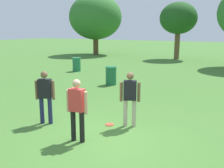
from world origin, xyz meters
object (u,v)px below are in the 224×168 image
object	(u,v)px
person_catcher	(130,96)
person_bystander	(77,106)
tree_broad_center	(178,19)
person_thrower	(45,94)
tree_tall_left	(95,17)
trash_can_beside_table	(111,76)
trash_can_further_along	(77,64)
frisbee	(109,125)

from	to	relation	value
person_catcher	person_bystander	size ratio (longest dim) A/B	1.00
tree_broad_center	person_catcher	bearing A→B (deg)	-77.71
person_thrower	tree_tall_left	bearing A→B (deg)	119.61
person_catcher	tree_tall_left	xyz separation A→B (m)	(-13.55, 18.67, 3.28)
person_catcher	trash_can_beside_table	size ratio (longest dim) A/B	1.71
person_catcher	trash_can_further_along	size ratio (longest dim) A/B	1.71
person_thrower	person_catcher	size ratio (longest dim) A/B	1.00
frisbee	person_thrower	bearing A→B (deg)	-154.09
person_thrower	trash_can_beside_table	world-z (taller)	person_thrower
person_thrower	person_bystander	size ratio (longest dim) A/B	1.00
trash_can_beside_table	trash_can_further_along	bearing A→B (deg)	148.08
trash_can_beside_table	tree_tall_left	size ratio (longest dim) A/B	0.14
frisbee	person_bystander	bearing A→B (deg)	-94.60
person_catcher	frisbee	xyz separation A→B (m)	(-0.57, -0.23, -0.93)
person_thrower	person_catcher	xyz separation A→B (m)	(2.33, 1.08, 0.00)
trash_can_beside_table	tree_tall_left	distance (m)	17.42
person_catcher	trash_can_further_along	bearing A→B (deg)	135.84
person_bystander	tree_tall_left	bearing A→B (deg)	122.36
person_catcher	person_thrower	bearing A→B (deg)	-155.12
person_catcher	person_bystander	xyz separation A→B (m)	(-0.69, -1.65, 0.00)
person_catcher	frisbee	distance (m)	1.11
person_thrower	trash_can_further_along	size ratio (longest dim) A/B	1.71
person_bystander	frisbee	xyz separation A→B (m)	(0.11, 1.42, -0.93)
person_thrower	tree_tall_left	xyz separation A→B (m)	(-11.22, 19.75, 3.28)
person_bystander	trash_can_further_along	xyz separation A→B (m)	(-7.17, 9.28, -0.46)
trash_can_further_along	tree_broad_center	xyz separation A→B (m)	(3.80, 11.01, 3.39)
trash_can_further_along	tree_tall_left	bearing A→B (deg)	117.30
person_thrower	tree_broad_center	world-z (taller)	tree_broad_center
person_catcher	trash_can_beside_table	bearing A→B (deg)	125.52
trash_can_beside_table	tree_broad_center	world-z (taller)	tree_broad_center
trash_can_further_along	tree_tall_left	size ratio (longest dim) A/B	0.14
frisbee	trash_can_further_along	size ratio (longest dim) A/B	0.26
person_thrower	person_bystander	distance (m)	1.74
trash_can_beside_table	tree_tall_left	world-z (taller)	tree_tall_left
frisbee	trash_can_beside_table	distance (m)	5.95
person_bystander	frisbee	distance (m)	1.70
trash_can_beside_table	tree_broad_center	distance (m)	14.14
person_thrower	tree_tall_left	size ratio (longest dim) A/B	0.24
tree_tall_left	tree_broad_center	world-z (taller)	tree_tall_left
tree_tall_left	tree_broad_center	bearing A→B (deg)	-0.16
frisbee	trash_can_beside_table	xyz separation A→B (m)	(-2.94, 5.15, 0.47)
person_catcher	trash_can_beside_table	distance (m)	6.07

